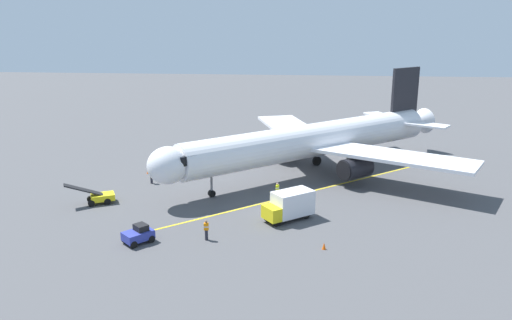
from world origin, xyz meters
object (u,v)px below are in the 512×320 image
Objects in this scene: airplane at (315,141)px; ground_crew_loader at (277,191)px; ground_crew_wing_walker at (206,230)px; safety_cone_wing_starboard at (324,246)px; box_truck_starboard_side at (289,205)px; ground_crew_marshaller at (151,176)px; safety_cone_wing_port at (174,156)px; safety_cone_nose_right at (148,171)px; belt_loader_near_nose at (99,196)px; safety_cone_nose_left at (154,169)px; tug_portside at (139,234)px.

airplane is 10.28m from ground_crew_loader.
ground_crew_wing_walker reaches higher than safety_cone_wing_starboard.
box_truck_starboard_side reaches higher than ground_crew_wing_walker.
ground_crew_marshaller is at bearing -39.10° from safety_cone_wing_starboard.
safety_cone_nose_right is at bearing 79.54° from safety_cone_wing_port.
airplane is 61.19× the size of safety_cone_wing_starboard.
ground_crew_wing_walker is 3.11× the size of safety_cone_nose_right.
airplane is 7.29× the size of belt_loader_near_nose.
airplane reaches higher than safety_cone_wing_starboard.
safety_cone_nose_left is (18.92, 0.74, -3.73)m from airplane.
ground_crew_loader is 17.50m from belt_loader_near_nose.
airplane is 6.98× the size of box_truck_starboard_side.
safety_cone_nose_right is (-1.72, -10.17, -0.44)m from belt_loader_near_nose.
safety_cone_wing_starboard is at bearing 125.91° from safety_cone_wing_port.
airplane is 61.19× the size of safety_cone_nose_left.
airplane is at bearing 163.40° from safety_cone_wing_port.
ground_crew_loader is 15.54m from tug_portside.
belt_loader_near_nose is at bearing 80.42° from safety_cone_nose_right.
safety_cone_nose_right is at bearing -75.04° from tug_portside.
airplane is 14.81m from box_truck_starboard_side.
safety_cone_wing_starboard is at bearing 158.93° from belt_loader_near_nose.
ground_crew_loader is at bearing 165.20° from ground_crew_marshaller.
airplane is 18.87m from ground_crew_marshaller.
safety_cone_wing_port is at bearing -51.74° from box_truck_starboard_side.
safety_cone_nose_left is at bearing -76.93° from tug_portside.
ground_crew_wing_walker is at bearing -169.14° from tug_portside.
ground_crew_loader is 17.18m from safety_cone_nose_right.
tug_portside is at bearing 98.11° from safety_cone_wing_port.
airplane is 19.77m from safety_cone_nose_right.
tug_portside is 26.07m from safety_cone_wing_port.
tug_portside is (-3.49, 15.11, -0.18)m from ground_crew_marshaller.
box_truck_starboard_side is (-11.90, -6.06, 0.68)m from tug_portside.
ground_crew_wing_walker is at bearing 63.36° from ground_crew_loader.
belt_loader_near_nose reaches higher than ground_crew_wing_walker.
safety_cone_nose_right is (16.89, -12.62, -1.11)m from box_truck_starboard_side.
ground_crew_wing_walker is at bearing 122.11° from ground_crew_marshaller.
ground_crew_marshaller is at bearing -57.89° from ground_crew_wing_walker.
ground_crew_wing_walker is 11.61m from ground_crew_loader.
ground_crew_wing_walker is at bearing 110.02° from safety_cone_wing_port.
safety_cone_nose_left is (1.08, -4.58, -0.61)m from ground_crew_marshaller.
tug_portside is at bearing 54.93° from airplane.
safety_cone_nose_left is 1.09m from safety_cone_nose_right.
safety_cone_nose_right is (15.55, -7.28, -0.61)m from ground_crew_loader.
belt_loader_near_nose reaches higher than safety_cone_nose_right.
box_truck_starboard_side reaches higher than belt_loader_near_nose.
safety_cone_nose_right is (1.50, -3.57, -0.61)m from ground_crew_marshaller.
belt_loader_near_nose is at bearing 79.18° from safety_cone_nose_left.
ground_crew_loader is 3.11× the size of safety_cone_nose_left.
safety_cone_nose_left is 27.53m from safety_cone_wing_starboard.
ground_crew_marshaller and ground_crew_loader have the same top height.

